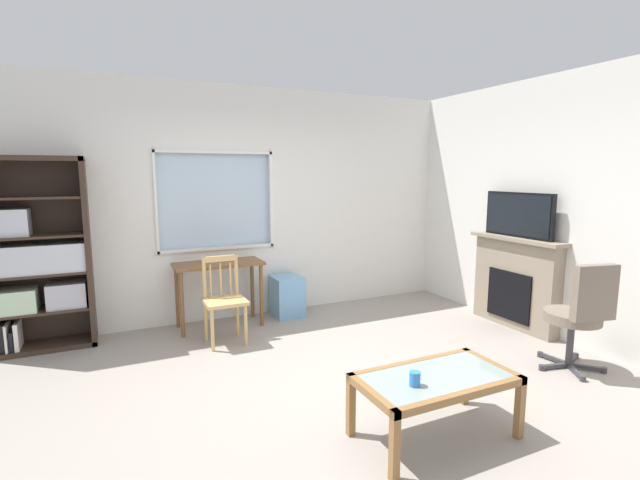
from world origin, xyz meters
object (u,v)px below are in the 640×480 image
(fireplace, at_px, (515,282))
(coffee_table, at_px, (436,384))
(desk_under_window, at_px, (219,273))
(wooden_chair, at_px, (224,299))
(office_chair, at_px, (580,312))
(sippy_cup, at_px, (415,379))
(tv, at_px, (519,215))
(plastic_drawer_unit, at_px, (287,296))
(bookshelf, at_px, (38,262))

(fireplace, bearing_deg, coffee_table, -148.76)
(desk_under_window, relative_size, wooden_chair, 1.10)
(office_chair, bearing_deg, sippy_cup, -171.02)
(desk_under_window, distance_m, office_chair, 3.65)
(desk_under_window, height_order, fireplace, fireplace)
(office_chair, relative_size, coffee_table, 0.95)
(sippy_cup, bearing_deg, desk_under_window, 101.26)
(wooden_chair, relative_size, tv, 1.01)
(plastic_drawer_unit, bearing_deg, wooden_chair, -148.40)
(desk_under_window, distance_m, wooden_chair, 0.54)
(fireplace, bearing_deg, plastic_drawer_unit, 146.05)
(desk_under_window, bearing_deg, sippy_cup, -78.74)
(bookshelf, xyz_separation_m, desk_under_window, (1.75, -0.11, -0.26))
(tv, bearing_deg, plastic_drawer_unit, 145.83)
(plastic_drawer_unit, distance_m, office_chair, 3.16)
(office_chair, xyz_separation_m, coffee_table, (-1.81, -0.26, -0.18))
(desk_under_window, relative_size, fireplace, 0.84)
(coffee_table, bearing_deg, wooden_chair, 110.36)
(bookshelf, height_order, coffee_table, bookshelf)
(fireplace, distance_m, coffee_table, 2.67)
(wooden_chair, bearing_deg, plastic_drawer_unit, 31.60)
(bookshelf, bearing_deg, plastic_drawer_unit, -1.34)
(bookshelf, xyz_separation_m, sippy_cup, (2.33, -3.00, -0.41))
(desk_under_window, bearing_deg, wooden_chair, -97.47)
(plastic_drawer_unit, xyz_separation_m, office_chair, (1.75, -2.61, 0.31))
(tv, height_order, office_chair, tv)
(plastic_drawer_unit, distance_m, sippy_cup, 2.96)
(plastic_drawer_unit, bearing_deg, coffee_table, -91.16)
(fireplace, relative_size, office_chair, 1.17)
(wooden_chair, bearing_deg, office_chair, -37.59)
(desk_under_window, distance_m, plastic_drawer_unit, 0.93)
(office_chair, bearing_deg, fireplace, 67.08)
(office_chair, relative_size, sippy_cup, 11.11)
(wooden_chair, xyz_separation_m, sippy_cup, (0.64, -2.37, 0.02))
(bookshelf, bearing_deg, sippy_cup, -52.14)
(bookshelf, relative_size, wooden_chair, 2.14)
(desk_under_window, distance_m, fireplace, 3.39)
(desk_under_window, xyz_separation_m, sippy_cup, (0.57, -2.88, -0.15))
(bookshelf, xyz_separation_m, coffee_table, (2.55, -2.94, -0.52))
(wooden_chair, distance_m, coffee_table, 2.47)
(plastic_drawer_unit, height_order, sippy_cup, sippy_cup)
(desk_under_window, bearing_deg, fireplace, -25.21)
(bookshelf, relative_size, tv, 2.16)
(desk_under_window, relative_size, sippy_cup, 10.97)
(tv, distance_m, office_chair, 1.42)
(coffee_table, bearing_deg, office_chair, 8.27)
(fireplace, distance_m, tv, 0.77)
(wooden_chair, height_order, fireplace, fireplace)
(plastic_drawer_unit, bearing_deg, fireplace, -33.95)
(bookshelf, height_order, desk_under_window, bookshelf)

